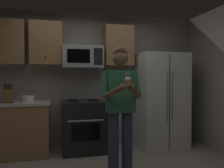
% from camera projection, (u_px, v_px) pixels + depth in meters
% --- Properties ---
extents(wall_back, '(4.40, 0.10, 2.60)m').
position_uv_depth(wall_back, '(89.00, 80.00, 4.58)').
color(wall_back, gray).
rests_on(wall_back, ground).
extents(oven_range, '(0.76, 0.70, 0.93)m').
position_uv_depth(oven_range, '(83.00, 126.00, 4.18)').
color(oven_range, black).
rests_on(oven_range, ground).
extents(microwave, '(0.74, 0.41, 0.40)m').
position_uv_depth(microwave, '(82.00, 57.00, 4.27)').
color(microwave, '#9EA0A5').
extents(refrigerator, '(0.90, 0.75, 1.80)m').
position_uv_depth(refrigerator, '(161.00, 100.00, 4.49)').
color(refrigerator, white).
rests_on(refrigerator, ground).
extents(cabinet_row_upper, '(2.78, 0.36, 0.76)m').
position_uv_depth(cabinet_row_upper, '(50.00, 44.00, 4.17)').
color(cabinet_row_upper, '#9E7247').
extents(counter_left, '(1.44, 0.66, 0.92)m').
position_uv_depth(counter_left, '(6.00, 130.00, 3.89)').
color(counter_left, '#9E7247').
rests_on(counter_left, ground).
extents(knife_block, '(0.16, 0.15, 0.32)m').
position_uv_depth(knife_block, '(8.00, 96.00, 3.84)').
color(knife_block, brown).
rests_on(knife_block, counter_left).
extents(bowl_large_white, '(0.23, 0.23, 0.11)m').
position_uv_depth(bowl_large_white, '(28.00, 99.00, 3.95)').
color(bowl_large_white, white).
rests_on(bowl_large_white, counter_left).
extents(person, '(0.60, 0.48, 1.76)m').
position_uv_depth(person, '(120.00, 102.00, 3.21)').
color(person, '#383F59').
rests_on(person, ground).
extents(cupcake, '(0.09, 0.09, 0.17)m').
position_uv_depth(cupcake, '(128.00, 81.00, 2.88)').
color(cupcake, '#A87F56').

